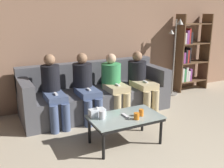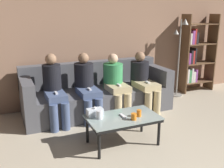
{
  "view_description": "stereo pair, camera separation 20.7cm",
  "coord_description": "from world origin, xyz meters",
  "px_view_note": "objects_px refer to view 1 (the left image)",
  "views": [
    {
      "loc": [
        -1.75,
        -1.0,
        1.8
      ],
      "look_at": [
        0.0,
        2.51,
        0.69
      ],
      "focal_mm": 42.0,
      "sensor_mm": 36.0,
      "label": 1
    },
    {
      "loc": [
        -1.57,
        -1.09,
        1.8
      ],
      "look_at": [
        0.0,
        2.51,
        0.69
      ],
      "focal_mm": 42.0,
      "sensor_mm": 36.0,
      "label": 2
    }
  ],
  "objects_px": {
    "bookshelf": "(188,55)",
    "seated_person_right_end": "(141,79)",
    "coffee_table": "(125,119)",
    "seated_person_mid_right": "(114,82)",
    "cup_far_center": "(141,113)",
    "standing_lamp": "(175,49)",
    "seated_person_left_end": "(53,89)",
    "cup_near_right": "(137,116)",
    "couch": "(95,94)",
    "seated_person_mid_left": "(85,85)",
    "game_remote": "(125,116)",
    "tissue_box": "(97,112)",
    "cup_near_left": "(102,115)"
  },
  "relations": [
    {
      "from": "bookshelf",
      "to": "seated_person_right_end",
      "type": "bearing_deg",
      "value": -161.49
    },
    {
      "from": "coffee_table",
      "to": "seated_person_mid_right",
      "type": "distance_m",
      "value": 1.2
    },
    {
      "from": "cup_far_center",
      "to": "standing_lamp",
      "type": "bearing_deg",
      "value": 40.61
    },
    {
      "from": "bookshelf",
      "to": "seated_person_left_end",
      "type": "xyz_separation_m",
      "value": [
        -3.26,
        -0.54,
        -0.21
      ]
    },
    {
      "from": "cup_near_right",
      "to": "bookshelf",
      "type": "distance_m",
      "value": 3.08
    },
    {
      "from": "bookshelf",
      "to": "seated_person_right_end",
      "type": "xyz_separation_m",
      "value": [
        -1.63,
        -0.54,
        -0.23
      ]
    },
    {
      "from": "couch",
      "to": "bookshelf",
      "type": "bearing_deg",
      "value": 7.1
    },
    {
      "from": "couch",
      "to": "seated_person_right_end",
      "type": "bearing_deg",
      "value": -16.39
    },
    {
      "from": "seated_person_mid_left",
      "to": "seated_person_left_end",
      "type": "bearing_deg",
      "value": -179.41
    },
    {
      "from": "seated_person_left_end",
      "to": "seated_person_right_end",
      "type": "bearing_deg",
      "value": -0.19
    },
    {
      "from": "seated_person_left_end",
      "to": "cup_near_right",
      "type": "bearing_deg",
      "value": -57.83
    },
    {
      "from": "game_remote",
      "to": "seated_person_mid_left",
      "type": "distance_m",
      "value": 1.12
    },
    {
      "from": "bookshelf",
      "to": "seated_person_mid_left",
      "type": "relative_size",
      "value": 1.55
    },
    {
      "from": "coffee_table",
      "to": "cup_far_center",
      "type": "relative_size",
      "value": 10.13
    },
    {
      "from": "tissue_box",
      "to": "seated_person_left_end",
      "type": "bearing_deg",
      "value": 111.96
    },
    {
      "from": "seated_person_mid_left",
      "to": "cup_near_left",
      "type": "bearing_deg",
      "value": -98.86
    },
    {
      "from": "cup_near_right",
      "to": "seated_person_right_end",
      "type": "xyz_separation_m",
      "value": [
        0.85,
        1.24,
        0.13
      ]
    },
    {
      "from": "seated_person_mid_right",
      "to": "cup_near_left",
      "type": "bearing_deg",
      "value": -123.89
    },
    {
      "from": "cup_far_center",
      "to": "seated_person_right_end",
      "type": "distance_m",
      "value": 1.38
    },
    {
      "from": "cup_near_right",
      "to": "cup_far_center",
      "type": "height_order",
      "value": "cup_far_center"
    },
    {
      "from": "couch",
      "to": "cup_near_right",
      "type": "height_order",
      "value": "couch"
    },
    {
      "from": "cup_near_left",
      "to": "game_remote",
      "type": "bearing_deg",
      "value": -10.52
    },
    {
      "from": "coffee_table",
      "to": "bookshelf",
      "type": "relative_size",
      "value": 0.56
    },
    {
      "from": "cup_near_left",
      "to": "game_remote",
      "type": "distance_m",
      "value": 0.33
    },
    {
      "from": "cup_far_center",
      "to": "tissue_box",
      "type": "distance_m",
      "value": 0.6
    },
    {
      "from": "cup_far_center",
      "to": "bookshelf",
      "type": "height_order",
      "value": "bookshelf"
    },
    {
      "from": "bookshelf",
      "to": "standing_lamp",
      "type": "bearing_deg",
      "value": -164.81
    },
    {
      "from": "couch",
      "to": "seated_person_mid_left",
      "type": "xyz_separation_m",
      "value": [
        -0.27,
        -0.23,
        0.28
      ]
    },
    {
      "from": "seated_person_left_end",
      "to": "seated_person_mid_left",
      "type": "distance_m",
      "value": 0.54
    },
    {
      "from": "coffee_table",
      "to": "seated_person_mid_left",
      "type": "bearing_deg",
      "value": 98.2
    },
    {
      "from": "cup_near_left",
      "to": "standing_lamp",
      "type": "height_order",
      "value": "standing_lamp"
    },
    {
      "from": "seated_person_left_end",
      "to": "seated_person_mid_right",
      "type": "relative_size",
      "value": 1.07
    },
    {
      "from": "tissue_box",
      "to": "seated_person_left_end",
      "type": "distance_m",
      "value": 0.99
    },
    {
      "from": "seated_person_mid_left",
      "to": "bookshelf",
      "type": "bearing_deg",
      "value": 11.11
    },
    {
      "from": "seated_person_left_end",
      "to": "standing_lamp",
      "type": "bearing_deg",
      "value": 8.26
    },
    {
      "from": "cup_near_left",
      "to": "seated_person_mid_left",
      "type": "height_order",
      "value": "seated_person_mid_left"
    },
    {
      "from": "cup_near_left",
      "to": "seated_person_mid_right",
      "type": "height_order",
      "value": "seated_person_mid_right"
    },
    {
      "from": "bookshelf",
      "to": "seated_person_mid_right",
      "type": "bearing_deg",
      "value": -166.55
    },
    {
      "from": "game_remote",
      "to": "couch",
      "type": "bearing_deg",
      "value": 85.08
    },
    {
      "from": "coffee_table",
      "to": "tissue_box",
      "type": "xyz_separation_m",
      "value": [
        -0.34,
        0.18,
        0.09
      ]
    },
    {
      "from": "seated_person_mid_right",
      "to": "tissue_box",
      "type": "bearing_deg",
      "value": -127.91
    },
    {
      "from": "coffee_table",
      "to": "cup_far_center",
      "type": "distance_m",
      "value": 0.24
    },
    {
      "from": "game_remote",
      "to": "seated_person_mid_left",
      "type": "bearing_deg",
      "value": 98.2
    },
    {
      "from": "coffee_table",
      "to": "game_remote",
      "type": "xyz_separation_m",
      "value": [
        0.0,
        0.0,
        0.05
      ]
    },
    {
      "from": "couch",
      "to": "seated_person_mid_right",
      "type": "distance_m",
      "value": 0.44
    },
    {
      "from": "coffee_table",
      "to": "seated_person_right_end",
      "type": "bearing_deg",
      "value": 49.38
    },
    {
      "from": "standing_lamp",
      "to": "seated_person_left_end",
      "type": "height_order",
      "value": "standing_lamp"
    },
    {
      "from": "seated_person_mid_right",
      "to": "seated_person_right_end",
      "type": "xyz_separation_m",
      "value": [
        0.54,
        -0.03,
        -0.0
      ]
    },
    {
      "from": "coffee_table",
      "to": "cup_far_center",
      "type": "height_order",
      "value": "cup_far_center"
    },
    {
      "from": "game_remote",
      "to": "standing_lamp",
      "type": "xyz_separation_m",
      "value": [
        2.04,
        1.49,
        0.59
      ]
    }
  ]
}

